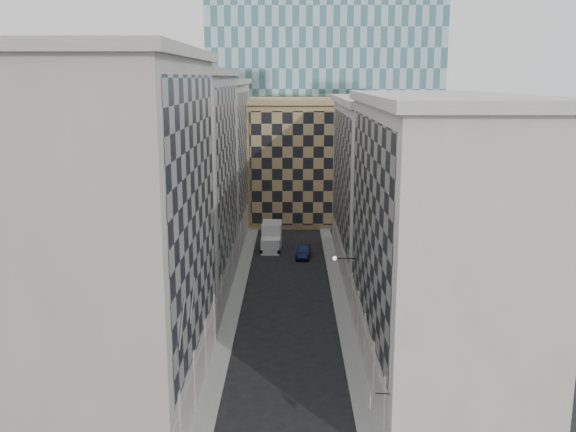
{
  "coord_description": "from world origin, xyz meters",
  "views": [
    {
      "loc": [
        0.4,
        -30.58,
        21.81
      ],
      "look_at": [
        0.13,
        14.42,
        12.09
      ],
      "focal_mm": 40.0,
      "sensor_mm": 36.0,
      "label": 1
    }
  ],
  "objects": [
    {
      "name": "box_truck",
      "position": [
        -2.21,
        50.13,
        1.46
      ],
      "size": [
        2.69,
        6.21,
        3.36
      ],
      "rotation": [
        0.0,
        0.0,
        -0.03
      ],
      "color": "silver",
      "rests_on": "ground"
    },
    {
      "name": "bldg_left_a",
      "position": [
        -10.88,
        11.0,
        11.82
      ],
      "size": [
        10.8,
        22.8,
        23.7
      ],
      "color": "#A19A91",
      "rests_on": "ground"
    },
    {
      "name": "flagpoles_left",
      "position": [
        -5.9,
        6.0,
        8.0
      ],
      "size": [
        0.1,
        6.33,
        2.33
      ],
      "color": "gray",
      "rests_on": "ground"
    },
    {
      "name": "shop_sign",
      "position": [
        4.96,
        3.0,
        3.84
      ],
      "size": [
        1.18,
        0.71,
        0.79
      ],
      "rotation": [
        0.0,
        0.0,
        -0.11
      ],
      "color": "black",
      "rests_on": "ground"
    },
    {
      "name": "bldg_right_a",
      "position": [
        10.88,
        15.0,
        10.32
      ],
      "size": [
        10.8,
        26.8,
        20.7
      ],
      "color": "#BAB4AB",
      "rests_on": "ground"
    },
    {
      "name": "bracket_lamp",
      "position": [
        4.38,
        24.0,
        6.2
      ],
      "size": [
        1.98,
        0.36,
        0.36
      ],
      "color": "black",
      "rests_on": "ground"
    },
    {
      "name": "dark_car",
      "position": [
        1.85,
        46.18,
        0.75
      ],
      "size": [
        1.98,
        4.68,
        1.5
      ],
      "primitive_type": "imported",
      "rotation": [
        0.0,
        0.0,
        -0.09
      ],
      "color": "#0F163A",
      "rests_on": "ground"
    },
    {
      "name": "bldg_left_b",
      "position": [
        -10.88,
        33.0,
        11.32
      ],
      "size": [
        10.8,
        22.8,
        22.7
      ],
      "color": "gray",
      "rests_on": "ground"
    },
    {
      "name": "sidewalk_west",
      "position": [
        -5.25,
        30.0,
        0.07
      ],
      "size": [
        1.5,
        100.0,
        0.15
      ],
      "primitive_type": "cube",
      "color": "gray",
      "rests_on": "ground"
    },
    {
      "name": "bldg_left_c",
      "position": [
        -10.88,
        55.0,
        10.83
      ],
      "size": [
        10.8,
        22.8,
        21.7
      ],
      "color": "#A19A91",
      "rests_on": "ground"
    },
    {
      "name": "church_tower",
      "position": [
        0.0,
        82.0,
        26.95
      ],
      "size": [
        7.2,
        7.2,
        51.5
      ],
      "color": "#2A2521",
      "rests_on": "ground"
    },
    {
      "name": "bldg_right_b",
      "position": [
        10.89,
        42.0,
        9.85
      ],
      "size": [
        10.8,
        28.8,
        19.7
      ],
      "color": "#BAB4AB",
      "rests_on": "ground"
    },
    {
      "name": "tan_block",
      "position": [
        2.0,
        67.9,
        9.44
      ],
      "size": [
        16.8,
        14.8,
        18.8
      ],
      "color": "#A18C55",
      "rests_on": "ground"
    },
    {
      "name": "sidewalk_east",
      "position": [
        5.25,
        30.0,
        0.07
      ],
      "size": [
        1.5,
        100.0,
        0.15
      ],
      "primitive_type": "cube",
      "color": "gray",
      "rests_on": "ground"
    }
  ]
}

